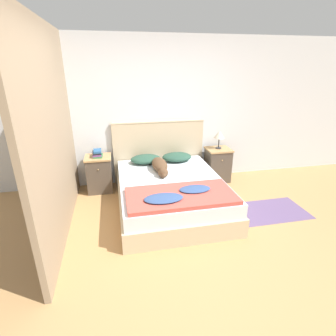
% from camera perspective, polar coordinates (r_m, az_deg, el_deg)
% --- Properties ---
extents(ground_plane, '(16.00, 16.00, 0.00)m').
position_cam_1_polar(ground_plane, '(3.33, 4.71, -16.94)').
color(ground_plane, tan).
extents(wall_back, '(9.00, 0.06, 2.55)m').
position_cam_1_polar(wall_back, '(4.75, -2.17, 11.94)').
color(wall_back, silver).
rests_on(wall_back, ground_plane).
extents(wall_side_left, '(0.06, 3.10, 2.55)m').
position_cam_1_polar(wall_side_left, '(3.70, -23.00, 7.46)').
color(wall_side_left, gray).
rests_on(wall_side_left, ground_plane).
extents(bed, '(1.58, 2.00, 0.47)m').
position_cam_1_polar(bed, '(4.05, 0.59, -5.47)').
color(bed, '#C6B28E').
rests_on(bed, ground_plane).
extents(headboard, '(1.66, 0.06, 1.15)m').
position_cam_1_polar(headboard, '(4.84, -2.01, 3.87)').
color(headboard, '#C6B28E').
rests_on(headboard, ground_plane).
extents(nightstand_left, '(0.44, 0.42, 0.63)m').
position_cam_1_polar(nightstand_left, '(4.68, -14.69, -1.19)').
color(nightstand_left, '#4C4238').
rests_on(nightstand_left, ground_plane).
extents(nightstand_right, '(0.44, 0.42, 0.63)m').
position_cam_1_polar(nightstand_right, '(5.03, 10.74, 0.76)').
color(nightstand_right, '#4C4238').
rests_on(nightstand_right, ground_plane).
extents(pillow_left, '(0.53, 0.38, 0.14)m').
position_cam_1_polar(pillow_left, '(4.57, -4.87, 1.94)').
color(pillow_left, '#284C3D').
rests_on(pillow_left, bed).
extents(pillow_right, '(0.53, 0.38, 0.14)m').
position_cam_1_polar(pillow_right, '(4.67, 1.93, 2.42)').
color(pillow_right, '#284C3D').
rests_on(pillow_right, bed).
extents(quilt, '(1.40, 0.70, 0.09)m').
position_cam_1_polar(quilt, '(3.39, 2.64, -5.99)').
color(quilt, '#BC4C42').
rests_on(quilt, bed).
extents(dog, '(0.24, 0.77, 0.18)m').
position_cam_1_polar(dog, '(4.22, -1.74, 0.50)').
color(dog, brown).
rests_on(dog, bed).
extents(book_stack, '(0.17, 0.23, 0.12)m').
position_cam_1_polar(book_stack, '(4.56, -15.13, 3.08)').
color(book_stack, '#337547').
rests_on(book_stack, nightstand_left).
extents(table_lamp, '(0.20, 0.20, 0.33)m').
position_cam_1_polar(table_lamp, '(4.88, 11.11, 7.03)').
color(table_lamp, '#2D2D33').
rests_on(table_lamp, nightstand_right).
extents(rug, '(1.08, 0.67, 0.00)m').
position_cam_1_polar(rug, '(4.32, 21.30, -8.67)').
color(rug, '#604C75').
rests_on(rug, ground_plane).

